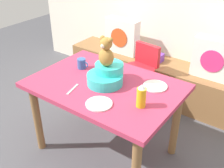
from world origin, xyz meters
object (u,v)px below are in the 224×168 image
at_px(pillow_floral_left, 122,36).
at_px(dining_table, 105,95).
at_px(book_stack, 154,57).
at_px(ketchup_bottle, 141,96).
at_px(infant_seat_teal, 107,75).
at_px(coffee_mug, 82,64).
at_px(dinner_plate_near, 155,86).
at_px(teddy_bear, 107,52).
at_px(highchair, 140,71).
at_px(pillow_floral_right, 214,59).
at_px(dinner_plate_far, 99,104).

bearing_deg(pillow_floral_left, dining_table, -62.30).
height_order(book_stack, ketchup_bottle, ketchup_bottle).
xyz_separation_m(infant_seat_teal, coffee_mug, (-0.35, 0.08, -0.02)).
bearing_deg(dining_table, pillow_floral_left, 117.70).
relative_size(dining_table, coffee_mug, 10.37).
bearing_deg(dinner_plate_near, teddy_bear, -153.24).
bearing_deg(dinner_plate_near, ketchup_bottle, -81.68).
bearing_deg(highchair, pillow_floral_right, 32.74).
xyz_separation_m(pillow_floral_right, book_stack, (-0.70, 0.02, -0.17)).
relative_size(pillow_floral_left, pillow_floral_right, 1.00).
relative_size(pillow_floral_right, dinner_plate_near, 2.20).
height_order(dining_table, coffee_mug, coffee_mug).
xyz_separation_m(teddy_bear, dinner_plate_far, (0.14, -0.29, -0.27)).
xyz_separation_m(pillow_floral_left, highchair, (0.52, -0.42, -0.16)).
height_order(book_stack, dinner_plate_far, dinner_plate_far).
bearing_deg(dinner_plate_near, coffee_mug, -172.17).
xyz_separation_m(teddy_bear, ketchup_bottle, (0.40, -0.13, -0.19)).
xyz_separation_m(highchair, dinner_plate_far, (0.24, -1.01, 0.22)).
xyz_separation_m(dining_table, teddy_bear, (0.00, 0.02, 0.39)).
bearing_deg(teddy_bear, highchair, 97.76).
bearing_deg(coffee_mug, pillow_floral_right, 49.63).
bearing_deg(ketchup_bottle, infant_seat_teal, 162.47).
relative_size(pillow_floral_left, infant_seat_teal, 1.33).
relative_size(dinner_plate_near, dinner_plate_far, 1.00).
distance_m(highchair, dinner_plate_near, 0.74).
height_order(dining_table, ketchup_bottle, ketchup_bottle).
bearing_deg(coffee_mug, infant_seat_teal, -13.28).
bearing_deg(book_stack, pillow_floral_left, -177.42).
bearing_deg(highchair, dinner_plate_far, -76.58).
relative_size(book_stack, dinner_plate_far, 1.00).
height_order(pillow_floral_right, highchair, pillow_floral_right).
height_order(infant_seat_teal, teddy_bear, teddy_bear).
distance_m(pillow_floral_left, dinner_plate_far, 1.62).
relative_size(highchair, coffee_mug, 6.58).
bearing_deg(pillow_floral_right, pillow_floral_left, 180.00).
relative_size(pillow_floral_right, infant_seat_teal, 1.33).
bearing_deg(teddy_bear, dining_table, -102.40).
bearing_deg(coffee_mug, dining_table, -16.71).
xyz_separation_m(book_stack, infant_seat_teal, (0.15, -1.16, 0.30)).
relative_size(pillow_floral_right, teddy_bear, 1.76).
relative_size(infant_seat_teal, dinner_plate_near, 1.65).
relative_size(book_stack, ketchup_bottle, 1.08).
distance_m(book_stack, teddy_bear, 1.28).
bearing_deg(coffee_mug, highchair, 68.55).
bearing_deg(pillow_floral_left, dinner_plate_near, -44.61).
distance_m(dining_table, ketchup_bottle, 0.47).
bearing_deg(infant_seat_teal, coffee_mug, 166.72).
xyz_separation_m(pillow_floral_left, dinner_plate_near, (0.97, -0.96, 0.07)).
distance_m(dining_table, infant_seat_teal, 0.18).
relative_size(highchair, teddy_bear, 3.16).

